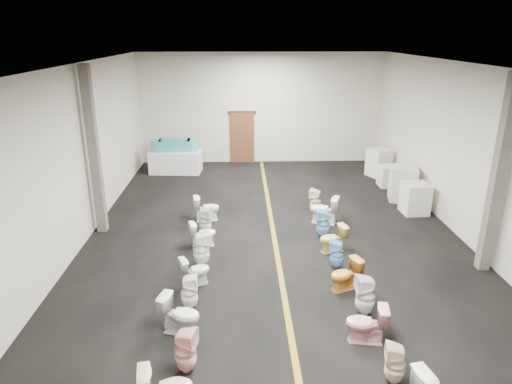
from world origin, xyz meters
TOP-DOWN VIEW (x-y plane):
  - floor at (0.00, 0.00)m, footprint 16.00×16.00m
  - ceiling at (0.00, 0.00)m, footprint 16.00×16.00m
  - wall_back at (0.00, 8.00)m, footprint 10.00×0.00m
  - wall_left at (-5.00, 0.00)m, footprint 0.00×16.00m
  - wall_right at (5.00, 0.00)m, footprint 0.00×16.00m
  - aisle_stripe at (0.00, 0.00)m, footprint 0.12×15.60m
  - back_door at (-0.80, 7.94)m, footprint 1.00×0.10m
  - door_frame at (-0.80, 7.95)m, footprint 1.15×0.08m
  - column_left at (-4.75, 1.00)m, footprint 0.25×0.25m
  - column_right at (4.75, -1.50)m, footprint 0.25×0.25m
  - display_table at (-3.43, 6.55)m, footprint 2.02×1.12m
  - bathtub at (-3.43, 6.55)m, footprint 1.86×0.68m
  - appliance_crate_a at (4.40, 1.98)m, footprint 0.77×0.77m
  - appliance_crate_b at (4.40, 3.12)m, footprint 0.97×0.97m
  - appliance_crate_c at (4.40, 4.55)m, footprint 0.67×0.67m
  - appliance_crate_d at (4.40, 5.79)m, footprint 0.97×0.97m
  - toilet_left_3 at (-1.81, -4.72)m, footprint 0.45×0.44m
  - toilet_left_4 at (-2.01, -3.69)m, footprint 0.83×0.62m
  - toilet_left_5 at (-1.93, -2.93)m, footprint 0.36×0.35m
  - toilet_left_6 at (-1.90, -2.01)m, footprint 0.75×0.60m
  - toilet_left_7 at (-1.83, -1.16)m, footprint 0.50×0.50m
  - toilet_left_8 at (-1.87, -0.11)m, footprint 0.76×0.57m
  - toilet_left_9 at (-1.87, 0.65)m, footprint 0.44×0.43m
  - toilet_left_10 at (-1.90, 1.61)m, footprint 0.80×0.54m
  - toilet_right_2 at (1.49, -5.09)m, footprint 0.38×0.37m
  - toilet_right_3 at (1.31, -4.08)m, footprint 0.78×0.52m
  - toilet_right_4 at (1.50, -3.25)m, footprint 0.42×0.41m
  - toilet_right_5 at (1.33, -2.32)m, footprint 0.78×0.62m
  - toilet_right_6 at (1.33, -1.37)m, footprint 0.42×0.41m
  - toilet_right_7 at (1.41, -0.53)m, footprint 0.76×0.56m
  - toilet_right_8 at (1.31, 0.34)m, footprint 0.42×0.42m
  - toilet_right_9 at (1.50, 1.28)m, footprint 0.92×0.72m
  - toilet_right_10 at (1.38, 2.07)m, footprint 0.46×0.46m

SIDE VIEW (x-z plane):
  - floor at x=0.00m, z-range 0.00..0.00m
  - aisle_stripe at x=0.00m, z-range 0.00..0.01m
  - toilet_left_6 at x=-1.90m, z-range 0.00..0.67m
  - toilet_left_8 at x=-1.87m, z-range 0.00..0.68m
  - toilet_right_6 at x=1.33m, z-range 0.00..0.70m
  - toilet_right_7 at x=1.41m, z-range 0.00..0.70m
  - toilet_right_5 at x=1.33m, z-range 0.00..0.70m
  - toilet_right_2 at x=1.49m, z-range 0.00..0.71m
  - toilet_right_3 at x=1.31m, z-range 0.00..0.73m
  - toilet_left_5 at x=-1.93m, z-range 0.00..0.74m
  - appliance_crate_c at x=4.40m, z-range 0.00..0.75m
  - toilet_left_10 at x=-1.90m, z-range 0.00..0.75m
  - toilet_left_4 at x=-2.01m, z-range 0.00..0.76m
  - toilet_right_10 at x=1.38m, z-range 0.00..0.76m
  - toilet_left_9 at x=-1.87m, z-range 0.00..0.76m
  - toilet_right_8 at x=1.31m, z-range 0.00..0.79m
  - toilet_left_3 at x=-1.81m, z-range 0.00..0.80m
  - toilet_right_9 at x=1.50m, z-range 0.00..0.82m
  - toilet_right_4 at x=1.50m, z-range 0.00..0.85m
  - toilet_left_7 at x=-1.83m, z-range 0.00..0.85m
  - display_table at x=-3.43m, z-range 0.00..0.87m
  - appliance_crate_a at x=4.40m, z-range 0.00..0.94m
  - appliance_crate_d at x=4.40m, z-range 0.00..1.05m
  - appliance_crate_b at x=4.40m, z-range 0.00..1.12m
  - back_door at x=-0.80m, z-range 0.00..2.10m
  - bathtub at x=-3.43m, z-range 0.79..1.34m
  - door_frame at x=-0.80m, z-range 2.07..2.17m
  - wall_back at x=0.00m, z-range -2.75..7.25m
  - wall_left at x=-5.00m, z-range -5.75..10.25m
  - wall_right at x=5.00m, z-range -5.75..10.25m
  - column_left at x=-4.75m, z-range 0.00..4.50m
  - column_right at x=4.75m, z-range 0.00..4.50m
  - ceiling at x=0.00m, z-range 4.50..4.50m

